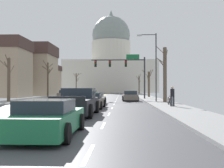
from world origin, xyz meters
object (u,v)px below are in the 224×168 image
sedan_near_00 (130,96)px  sedan_near_04 (48,119)px  sedan_near_02 (91,101)px  pedestrian_00 (172,95)px  signal_gantry (125,67)px  sedan_oncoming_01 (92,93)px  pickup_truck_near_03 (77,103)px  bicycle_parked (169,101)px  street_lamp_right (153,61)px  sedan_oncoming_00 (65,94)px  sedan_near_01 (95,99)px

sedan_near_00 → sedan_near_04: (-3.58, -25.84, -0.02)m
sedan_near_02 → pedestrian_00: pedestrian_00 is taller
signal_gantry → sedan_near_02: size_ratio=1.71×
sedan_near_00 → pedestrian_00: pedestrian_00 is taller
sedan_oncoming_01 → sedan_near_02: bearing=-83.6°
pickup_truck_near_03 → bicycle_parked: 10.77m
signal_gantry → sedan_near_00: signal_gantry is taller
street_lamp_right → sedan_oncoming_00: size_ratio=1.66×
sedan_near_04 → sedan_oncoming_00: sedan_oncoming_00 is taller
sedan_near_04 → pedestrian_00: (6.72, 13.46, 0.47)m
sedan_near_01 → bicycle_parked: size_ratio=2.59×
sedan_near_00 → pedestrian_00: size_ratio=2.69×
signal_gantry → sedan_near_01: 12.96m
sedan_near_00 → signal_gantry: bearing=97.8°
signal_gantry → pickup_truck_near_03: size_ratio=1.37×
pickup_truck_near_03 → street_lamp_right: bearing=66.4°
sedan_oncoming_01 → bicycle_parked: 30.97m
sedan_near_01 → bicycle_parked: bearing=-24.1°
sedan_near_04 → sedan_oncoming_01: 44.79m
signal_gantry → sedan_oncoming_01: (-6.47, 14.21, -4.19)m
sedan_oncoming_00 → pedestrian_00: bearing=-58.9°
sedan_near_01 → sedan_oncoming_00: (-6.96, 17.91, 0.08)m
sedan_near_00 → bicycle_parked: 10.87m
sedan_near_04 → sedan_oncoming_01: size_ratio=1.01×
sedan_oncoming_00 → sedan_near_01: bearing=-68.8°
sedan_near_01 → pedestrian_00: bearing=-36.6°
street_lamp_right → sedan_oncoming_00: bearing=132.1°
sedan_oncoming_00 → pedestrian_00: (13.90, -23.06, 0.45)m
pickup_truck_near_03 → pedestrian_00: pedestrian_00 is taller
pickup_truck_near_03 → sedan_oncoming_00: (-6.97, 29.21, -0.12)m
signal_gantry → street_lamp_right: (3.18, -8.63, -0.03)m
signal_gantry → pickup_truck_near_03: 23.69m
sedan_near_02 → bicycle_parked: 7.25m
signal_gantry → street_lamp_right: 9.20m
signal_gantry → street_lamp_right: size_ratio=1.02×
street_lamp_right → pedestrian_00: street_lamp_right is taller
street_lamp_right → bicycle_parked: street_lamp_right is taller
pedestrian_00 → bicycle_parked: 2.09m
street_lamp_right → sedan_oncoming_01: bearing=112.9°
sedan_near_00 → sedan_near_04: bearing=-97.9°
sedan_oncoming_00 → sedan_oncoming_01: bearing=65.8°
street_lamp_right → sedan_near_04: size_ratio=1.74×
sedan_near_01 → pickup_truck_near_03: 11.30m
bicycle_parked → pickup_truck_near_03: bearing=-130.8°
pedestrian_00 → street_lamp_right: bearing=94.1°
sedan_near_04 → sedan_oncoming_01: (-3.52, 44.65, -0.01)m
sedan_near_02 → sedan_near_00: bearing=74.5°
street_lamp_right → bicycle_parked: size_ratio=4.39×
signal_gantry → sedan_oncoming_01: signal_gantry is taller
pickup_truck_near_03 → sedan_near_04: bearing=-88.4°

